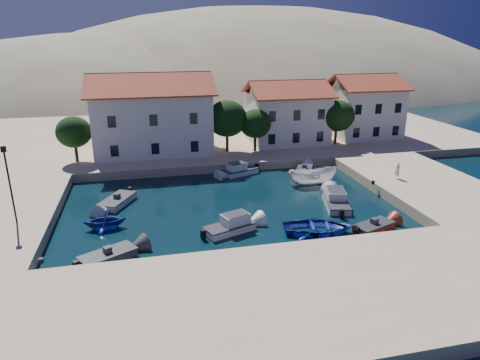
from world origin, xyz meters
name	(u,v)px	position (x,y,z in m)	size (l,w,h in m)	color
ground	(256,258)	(0.00, 0.00, 0.00)	(400.00, 400.00, 0.00)	black
quay_south	(283,300)	(0.00, -6.00, 0.50)	(52.00, 12.00, 1.00)	#D1B68F
quay_east	(424,184)	(20.50, 10.00, 0.50)	(11.00, 20.00, 1.00)	#D1B68F
quay_west	(5,220)	(-19.00, 10.00, 0.50)	(8.00, 20.00, 1.00)	#D1B68F
quay_north	(205,134)	(2.00, 38.00, 0.50)	(80.00, 36.00, 1.00)	#D1B68F
hills	(223,145)	(20.64, 123.62, -23.40)	(254.00, 176.00, 99.00)	gray
building_left	(152,112)	(-6.00, 28.00, 5.94)	(14.70, 9.45, 9.70)	silver
building_mid	(287,111)	(12.00, 29.00, 5.22)	(10.50, 8.40, 8.30)	silver
building_right	(364,105)	(24.00, 30.00, 5.47)	(9.45, 8.40, 8.80)	silver
trees	(239,121)	(4.51, 25.46, 4.84)	(37.30, 5.30, 6.45)	#382314
lamppost	(9,178)	(-17.50, 8.00, 4.75)	(0.35, 0.25, 6.22)	black
bollards	(278,218)	(2.80, 3.87, 1.15)	(29.36, 9.56, 0.30)	black
motorboat_grey_sw	(108,256)	(-10.26, 2.04, 0.29)	(4.23, 3.42, 1.25)	#333338
cabin_cruiser_south	(229,226)	(-1.01, 4.61, 0.48)	(4.47, 3.10, 1.60)	silver
rowboat_south	(317,232)	(5.90, 2.95, 0.00)	(3.96, 5.54, 1.15)	navy
motorboat_red_se	(374,227)	(10.49, 2.25, 0.30)	(3.83, 2.72, 1.25)	maroon
cabin_cruiser_east	(336,201)	(9.74, 7.75, 0.48)	(3.14, 5.15, 1.60)	silver
boat_east	(312,185)	(9.85, 13.85, 0.00)	(1.99, 5.29, 2.04)	silver
motorboat_white_ne	(304,171)	(10.46, 17.78, 0.30)	(3.06, 3.92, 1.25)	silver
rowboat_west	(106,228)	(-10.82, 7.55, 0.00)	(2.89, 3.35, 1.77)	navy
motorboat_white_west	(117,201)	(-10.06, 12.79, 0.29)	(3.61, 4.63, 1.25)	silver
cabin_cruiser_north	(241,170)	(3.24, 19.00, 0.48)	(4.31, 3.03, 1.60)	silver
pedestrian	(397,171)	(17.93, 11.02, 1.85)	(0.62, 0.41, 1.70)	silver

